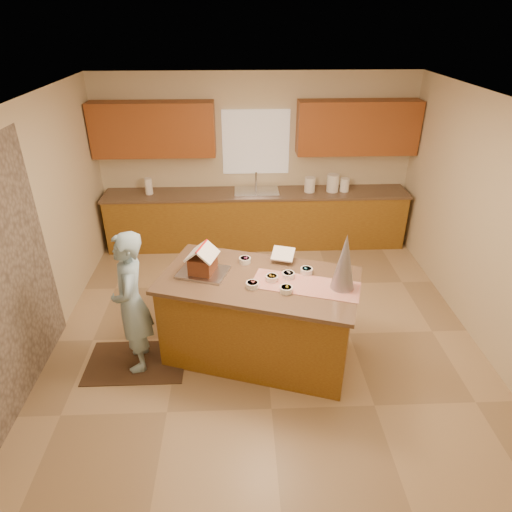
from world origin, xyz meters
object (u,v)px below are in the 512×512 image
(island_base, at_px, (259,319))
(gingerbread_house, at_px, (203,262))
(tinsel_tree, at_px, (345,262))
(boy, at_px, (131,303))

(island_base, bearing_deg, gingerbread_house, -174.81)
(island_base, xyz_separation_m, tinsel_tree, (0.83, -0.21, 0.83))
(island_base, height_order, tinsel_tree, tinsel_tree)
(boy, distance_m, gingerbread_house, 0.85)
(island_base, bearing_deg, boy, -157.59)
(boy, relative_size, gingerbread_house, 4.17)
(island_base, relative_size, gingerbread_house, 5.14)
(boy, bearing_deg, gingerbread_house, 99.72)
(tinsel_tree, relative_size, boy, 0.38)
(tinsel_tree, height_order, boy, same)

